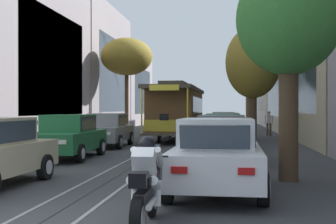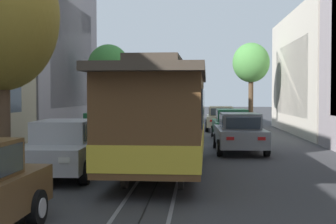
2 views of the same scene
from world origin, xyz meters
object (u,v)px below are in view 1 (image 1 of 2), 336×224
at_px(parked_car_grey_mid_left, 107,130).
at_px(street_tree_kerb_left_second, 127,57).
at_px(parked_car_brown_fifth_right, 224,123).
at_px(parked_car_white_near_right, 217,155).
at_px(pedestrian_on_right_pavement, 269,122).
at_px(parked_car_grey_second_right, 223,138).
at_px(motorcycle_with_rider, 146,185).
at_px(parked_car_green_mid_right, 223,131).
at_px(street_tree_kerb_right_mid, 248,75).
at_px(street_tree_kerb_right_near, 289,22).
at_px(parked_car_silver_fourth_right, 225,126).
at_px(pedestrian_on_left_pavement, 101,123).
at_px(street_tree_kerb_right_second, 253,63).
at_px(parked_car_green_second_left, 68,136).
at_px(cable_car_trolley, 177,111).

xyz_separation_m(parked_car_grey_mid_left, street_tree_kerb_left_second, (-1.67, 11.96, 4.82)).
relative_size(parked_car_grey_mid_left, parked_car_brown_fifth_right, 1.00).
distance_m(parked_car_white_near_right, pedestrian_on_right_pavement, 21.91).
bearing_deg(parked_car_grey_second_right, motorcycle_with_rider, -96.61).
height_order(parked_car_green_mid_right, motorcycle_with_rider, parked_car_green_mid_right).
bearing_deg(parked_car_brown_fifth_right, parked_car_grey_mid_left, -114.08).
bearing_deg(street_tree_kerb_right_mid, parked_car_brown_fifth_right, -104.01).
relative_size(parked_car_grey_second_right, street_tree_kerb_right_near, 0.82).
relative_size(parked_car_grey_mid_left, street_tree_kerb_right_near, 0.81).
height_order(parked_car_silver_fourth_right, street_tree_kerb_left_second, street_tree_kerb_left_second).
bearing_deg(pedestrian_on_right_pavement, parked_car_white_near_right, -97.91).
xyz_separation_m(pedestrian_on_left_pavement, pedestrian_on_right_pavement, (11.14, 1.68, 0.05)).
height_order(parked_car_grey_second_right, street_tree_kerb_right_mid, street_tree_kerb_right_mid).
xyz_separation_m(street_tree_kerb_right_near, pedestrian_on_left_pavement, (-9.84, 18.15, -3.05)).
distance_m(parked_car_silver_fourth_right, pedestrian_on_left_pavement, 8.67).
xyz_separation_m(street_tree_kerb_left_second, street_tree_kerb_right_mid, (9.18, 8.49, -0.78)).
distance_m(parked_car_grey_mid_left, street_tree_kerb_left_second, 13.00).
distance_m(parked_car_white_near_right, street_tree_kerb_right_second, 18.12).
height_order(parked_car_grey_second_right, parked_car_green_mid_right, same).
bearing_deg(street_tree_kerb_right_second, parked_car_brown_fifth_right, 105.98).
xyz_separation_m(parked_car_grey_mid_left, parked_car_silver_fourth_right, (5.52, 5.79, 0.00)).
bearing_deg(parked_car_grey_second_right, parked_car_white_near_right, -90.54).
relative_size(parked_car_silver_fourth_right, pedestrian_on_right_pavement, 2.66).
height_order(parked_car_green_second_left, street_tree_kerb_left_second, street_tree_kerb_left_second).
distance_m(street_tree_kerb_left_second, motorcycle_with_rider, 27.65).
height_order(parked_car_white_near_right, parked_car_green_mid_right, same).
xyz_separation_m(parked_car_green_mid_right, cable_car_trolley, (-2.73, 5.69, 0.86)).
xyz_separation_m(cable_car_trolley, motorcycle_with_rider, (1.68, -19.97, -1.01)).
distance_m(parked_car_white_near_right, parked_car_brown_fifth_right, 23.65).
relative_size(parked_car_white_near_right, pedestrian_on_right_pavement, 2.64).
distance_m(parked_car_grey_mid_left, parked_car_brown_fifth_right, 13.34).
distance_m(parked_car_white_near_right, street_tree_kerb_right_near, 4.04).
height_order(parked_car_silver_fourth_right, street_tree_kerb_right_mid, street_tree_kerb_right_mid).
xyz_separation_m(parked_car_green_mid_right, street_tree_kerb_right_near, (1.67, -9.32, 3.13)).
bearing_deg(parked_car_silver_fourth_right, street_tree_kerb_right_near, -83.95).
xyz_separation_m(cable_car_trolley, pedestrian_on_right_pavement, (5.70, 4.82, -0.73)).
height_order(street_tree_kerb_right_near, pedestrian_on_left_pavement, street_tree_kerb_right_near).
bearing_deg(parked_car_grey_second_right, parked_car_silver_fourth_right, 89.84).
height_order(parked_car_brown_fifth_right, street_tree_kerb_right_near, street_tree_kerb_right_near).
height_order(parked_car_green_second_left, parked_car_grey_second_right, same).
xyz_separation_m(cable_car_trolley, pedestrian_on_left_pavement, (-5.44, 3.14, -0.78)).
relative_size(street_tree_kerb_right_near, motorcycle_with_rider, 2.73).
height_order(parked_car_green_second_left, motorcycle_with_rider, parked_car_green_second_left).
bearing_deg(street_tree_kerb_left_second, pedestrian_on_left_pavement, -106.72).
bearing_deg(street_tree_kerb_right_near, parked_car_grey_second_right, 111.86).
distance_m(parked_car_green_second_left, street_tree_kerb_right_near, 8.97).
relative_size(parked_car_white_near_right, parked_car_brown_fifth_right, 1.00).
bearing_deg(street_tree_kerb_left_second, street_tree_kerb_right_second, -33.15).
relative_size(parked_car_grey_second_right, cable_car_trolley, 0.48).
bearing_deg(street_tree_kerb_right_second, street_tree_kerb_right_mid, 88.60).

